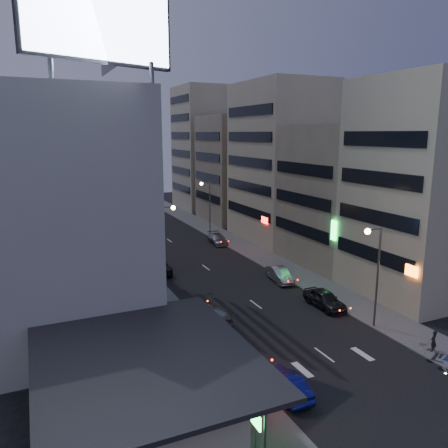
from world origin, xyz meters
TOP-DOWN VIEW (x-y plane):
  - ground at (0.00, 0.00)m, footprint 180.00×180.00m
  - sidewalk_left at (-8.00, 30.00)m, footprint 4.00×120.00m
  - sidewalk_right at (8.00, 30.00)m, footprint 4.00×120.00m
  - food_court at (-13.90, 2.00)m, footprint 11.00×13.00m
  - white_building at (-17.00, 20.00)m, footprint 14.00×24.00m
  - shophouse_near at (15.00, 10.50)m, footprint 10.00×11.00m
  - shophouse_mid at (15.50, 22.00)m, footprint 11.00×12.00m
  - shophouse_far at (15.00, 35.00)m, footprint 10.00×14.00m
  - far_left_a at (-15.50, 45.00)m, footprint 11.00×10.00m
  - far_left_b at (-16.00, 58.00)m, footprint 12.00×10.00m
  - far_right_a at (15.50, 50.00)m, footprint 11.00×12.00m
  - far_right_b at (16.00, 64.00)m, footprint 12.00×12.00m
  - billboard at (-12.99, 9.97)m, footprint 9.52×3.75m
  - street_lamp_right_near at (5.90, 6.00)m, footprint 1.60×0.44m
  - street_lamp_left at (-5.90, 22.00)m, footprint 1.60×0.44m
  - street_lamp_right_far at (5.90, 40.00)m, footprint 1.60×0.44m
  - parked_car_right_near at (5.21, 10.93)m, footprint 1.87×4.60m
  - parked_car_right_mid at (5.22, 18.52)m, footprint 2.08×4.53m
  - parked_car_left at (-5.60, 26.42)m, footprint 3.11×5.79m
  - parked_car_right_far at (5.60, 35.54)m, footprint 2.43×4.91m
  - road_car_blue at (-5.00, 1.16)m, footprint 1.54×4.22m
  - road_car_silver at (-5.00, 12.11)m, footprint 2.08×4.85m
  - person at (7.13, 1.15)m, footprint 0.64×0.52m
  - scooter_black_b at (7.13, 0.86)m, footprint 1.28×1.88m
  - scooter_silver_b at (7.44, 1.71)m, footprint 0.66×1.68m

SIDE VIEW (x-z plane):
  - ground at x=0.00m, z-range 0.00..0.00m
  - sidewalk_left at x=-8.00m, z-range 0.00..0.12m
  - sidewalk_right at x=8.00m, z-range 0.00..0.12m
  - scooter_silver_b at x=7.44m, z-range 0.12..1.13m
  - scooter_black_b at x=7.13m, z-range 0.12..1.21m
  - parked_car_right_far at x=5.60m, z-range 0.00..1.37m
  - road_car_blue at x=-5.00m, z-range 0.00..1.38m
  - road_car_silver at x=-5.00m, z-range 0.00..1.39m
  - parked_car_right_mid at x=5.22m, z-range 0.00..1.44m
  - parked_car_left at x=-5.60m, z-range 0.00..1.54m
  - parked_car_right_near at x=5.21m, z-range 0.00..1.56m
  - person at x=7.13m, z-range 0.12..1.65m
  - food_court at x=-13.90m, z-range 0.05..3.92m
  - street_lamp_right_near at x=5.90m, z-range 1.35..9.37m
  - street_lamp_left at x=-5.90m, z-range 1.35..9.37m
  - street_lamp_right_far at x=5.90m, z-range 1.35..9.37m
  - far_left_b at x=-16.00m, z-range 0.00..15.00m
  - shophouse_mid at x=15.50m, z-range 0.00..16.00m
  - white_building at x=-17.00m, z-range 0.00..18.00m
  - far_right_a at x=15.50m, z-range 0.00..18.00m
  - shophouse_near at x=15.00m, z-range 0.00..20.00m
  - far_left_a at x=-15.50m, z-range 0.00..20.00m
  - shophouse_far at x=15.00m, z-range 0.00..22.00m
  - far_right_b at x=16.00m, z-range 0.00..24.00m
  - billboard at x=-12.99m, z-range 18.56..24.76m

